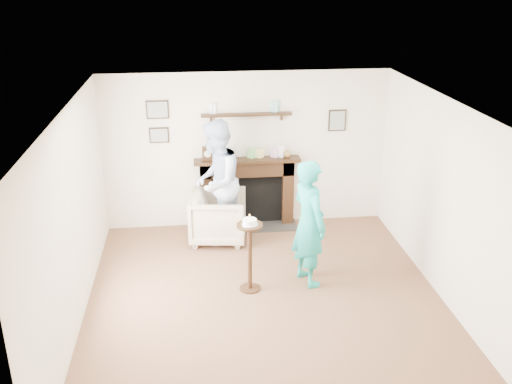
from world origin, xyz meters
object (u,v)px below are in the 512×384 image
at_px(man, 218,239).
at_px(woman, 307,281).
at_px(armchair, 219,239).
at_px(pedestal_table, 250,244).

height_order(man, woman, man).
relative_size(man, woman, 1.11).
xyz_separation_m(armchair, pedestal_table, (0.32, -1.52, 0.66)).
bearing_deg(man, woman, 55.55).
bearing_deg(woman, pedestal_table, 78.44).
bearing_deg(armchair, man, 97.30).
xyz_separation_m(armchair, woman, (1.11, -1.40, 0.00)).
height_order(man, pedestal_table, pedestal_table).
bearing_deg(armchair, woman, -134.17).
relative_size(armchair, man, 0.44).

